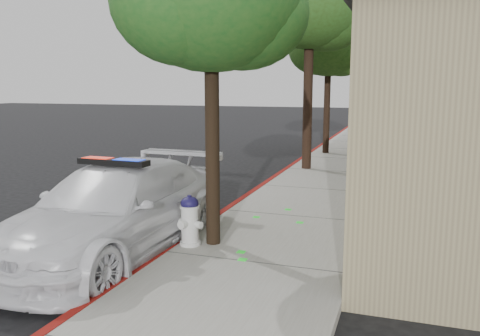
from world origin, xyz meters
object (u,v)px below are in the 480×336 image
object	(u,v)px
street_tree_mid	(311,5)
street_tree_far	(329,48)
street_tree_near	(211,1)
police_car	(115,209)
fire_hydrant	(190,220)

from	to	relation	value
street_tree_mid	street_tree_far	size ratio (longest dim) A/B	1.25
street_tree_near	police_car	bearing A→B (deg)	-159.05
street_tree_mid	street_tree_far	xyz separation A→B (m)	(0.01, 4.07, -1.07)
police_car	street_tree_far	bearing A→B (deg)	85.00
police_car	fire_hydrant	distance (m)	1.32
fire_hydrant	street_tree_near	world-z (taller)	street_tree_near
police_car	street_tree_far	size ratio (longest dim) A/B	0.96
police_car	street_tree_far	distance (m)	13.86
police_car	fire_hydrant	world-z (taller)	police_car
police_car	street_tree_far	xyz separation A→B (m)	(1.62, 13.27, 3.66)
street_tree_near	street_tree_mid	xyz separation A→B (m)	(0.00, 8.58, 1.19)
street_tree_far	fire_hydrant	bearing A→B (deg)	-91.65
police_car	street_tree_mid	xyz separation A→B (m)	(1.61, 9.20, 4.73)
police_car	fire_hydrant	bearing A→B (deg)	19.45
street_tree_far	police_car	bearing A→B (deg)	-96.96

